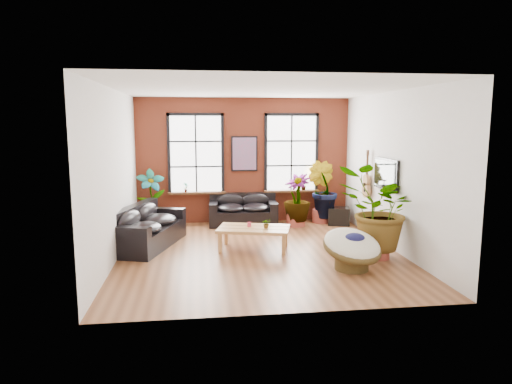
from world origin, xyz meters
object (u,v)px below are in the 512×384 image
Objects in this scene: sofa_back at (243,211)px; papasan_chair at (352,247)px; coffee_table at (254,230)px; sofa_left at (146,228)px.

papasan_chair is at bearing -64.94° from sofa_back.
papasan_chair is (1.69, -4.22, 0.05)m from sofa_back.
coffee_table is 2.36m from papasan_chair.
sofa_left is 1.45× the size of coffee_table.
sofa_left is at bearing -179.15° from coffee_table.
sofa_back is 4.54m from papasan_chair.
sofa_back is at bearing 104.22° from coffee_table.
sofa_back is 3.15m from sofa_left.
sofa_left is 1.79× the size of papasan_chair.
sofa_back reaches higher than papasan_chair.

